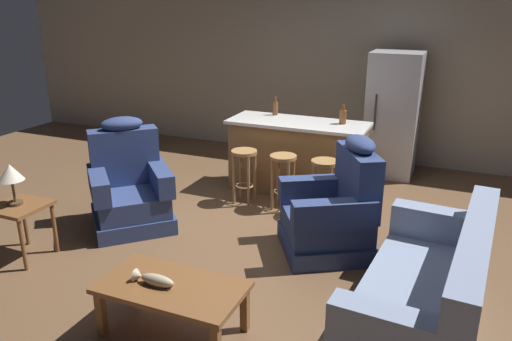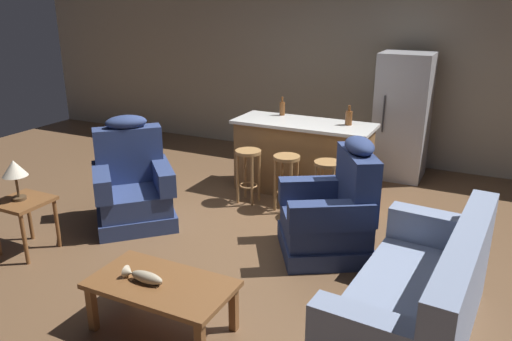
{
  "view_description": "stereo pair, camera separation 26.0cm",
  "coord_description": "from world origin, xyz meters",
  "px_view_note": "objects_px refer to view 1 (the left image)",
  "views": [
    {
      "loc": [
        1.96,
        -4.61,
        2.45
      ],
      "look_at": [
        0.03,
        -0.1,
        0.75
      ],
      "focal_mm": 35.0,
      "sensor_mm": 36.0,
      "label": 1
    },
    {
      "loc": [
        2.2,
        -4.5,
        2.45
      ],
      "look_at": [
        0.03,
        -0.1,
        0.75
      ],
      "focal_mm": 35.0,
      "sensor_mm": 36.0,
      "label": 2
    }
  ],
  "objects_px": {
    "kitchen_island": "(297,157)",
    "bottle_tall_green": "(343,116)",
    "couch": "(429,297)",
    "bar_stool_left": "(244,167)",
    "fish_figurine": "(154,280)",
    "end_table": "(21,214)",
    "coffee_table": "(172,291)",
    "table_lamp": "(11,174)",
    "bottle_short_amber": "(275,108)",
    "recliner_near_lamp": "(130,189)",
    "recliner_near_island": "(334,212)",
    "bar_stool_right": "(324,178)",
    "bar_stool_middle": "(283,172)",
    "refrigerator": "(393,115)"
  },
  "relations": [
    {
      "from": "bar_stool_right",
      "to": "bottle_short_amber",
      "type": "distance_m",
      "value": 1.42
    },
    {
      "from": "recliner_near_lamp",
      "to": "bar_stool_right",
      "type": "height_order",
      "value": "recliner_near_lamp"
    },
    {
      "from": "bar_stool_middle",
      "to": "refrigerator",
      "type": "bearing_deg",
      "value": 61.78
    },
    {
      "from": "coffee_table",
      "to": "table_lamp",
      "type": "bearing_deg",
      "value": 167.73
    },
    {
      "from": "couch",
      "to": "coffee_table",
      "type": "bearing_deg",
      "value": 26.47
    },
    {
      "from": "end_table",
      "to": "bar_stool_middle",
      "type": "xyz_separation_m",
      "value": [
        1.93,
        2.15,
        0.01
      ]
    },
    {
      "from": "bar_stool_left",
      "to": "refrigerator",
      "type": "xyz_separation_m",
      "value": [
        1.49,
        1.83,
        0.41
      ]
    },
    {
      "from": "recliner_near_island",
      "to": "refrigerator",
      "type": "xyz_separation_m",
      "value": [
        0.14,
        2.64,
        0.46
      ]
    },
    {
      "from": "table_lamp",
      "to": "couch",
      "type": "bearing_deg",
      "value": 4.24
    },
    {
      "from": "coffee_table",
      "to": "fish_figurine",
      "type": "distance_m",
      "value": 0.17
    },
    {
      "from": "fish_figurine",
      "to": "kitchen_island",
      "type": "relative_size",
      "value": 0.19
    },
    {
      "from": "fish_figurine",
      "to": "end_table",
      "type": "distance_m",
      "value": 1.94
    },
    {
      "from": "bottle_short_amber",
      "to": "end_table",
      "type": "bearing_deg",
      "value": -116.15
    },
    {
      "from": "recliner_near_island",
      "to": "refrigerator",
      "type": "distance_m",
      "value": 2.68
    },
    {
      "from": "end_table",
      "to": "table_lamp",
      "type": "relative_size",
      "value": 1.37
    },
    {
      "from": "fish_figurine",
      "to": "bar_stool_middle",
      "type": "bearing_deg",
      "value": 88.86
    },
    {
      "from": "couch",
      "to": "bar_stool_left",
      "type": "bearing_deg",
      "value": -33.98
    },
    {
      "from": "recliner_near_island",
      "to": "bar_stool_left",
      "type": "relative_size",
      "value": 1.76
    },
    {
      "from": "bar_stool_middle",
      "to": "bottle_tall_green",
      "type": "distance_m",
      "value": 1.07
    },
    {
      "from": "recliner_near_lamp",
      "to": "table_lamp",
      "type": "bearing_deg",
      "value": -70.73
    },
    {
      "from": "recliner_near_island",
      "to": "couch",
      "type": "bearing_deg",
      "value": 102.89
    },
    {
      "from": "coffee_table",
      "to": "bottle_tall_green",
      "type": "relative_size",
      "value": 4.46
    },
    {
      "from": "recliner_near_lamp",
      "to": "bottle_short_amber",
      "type": "bearing_deg",
      "value": 108.44
    },
    {
      "from": "bar_stool_left",
      "to": "bar_stool_right",
      "type": "xyz_separation_m",
      "value": [
        1.03,
        0.0,
        0.0
      ]
    },
    {
      "from": "bar_stool_middle",
      "to": "bottle_tall_green",
      "type": "xyz_separation_m",
      "value": [
        0.52,
        0.73,
        0.57
      ]
    },
    {
      "from": "recliner_near_island",
      "to": "kitchen_island",
      "type": "relative_size",
      "value": 0.67
    },
    {
      "from": "bar_stool_middle",
      "to": "table_lamp",
      "type": "bearing_deg",
      "value": -132.33
    },
    {
      "from": "coffee_table",
      "to": "refrigerator",
      "type": "bearing_deg",
      "value": 78.37
    },
    {
      "from": "bottle_short_amber",
      "to": "bottle_tall_green",
      "type": "bearing_deg",
      "value": -8.25
    },
    {
      "from": "refrigerator",
      "to": "couch",
      "type": "bearing_deg",
      "value": -76.73
    },
    {
      "from": "couch",
      "to": "bar_stool_middle",
      "type": "xyz_separation_m",
      "value": [
        -1.85,
        1.87,
        0.13
      ]
    },
    {
      "from": "recliner_near_lamp",
      "to": "refrigerator",
      "type": "relative_size",
      "value": 0.68
    },
    {
      "from": "couch",
      "to": "bottle_short_amber",
      "type": "relative_size",
      "value": 7.81
    },
    {
      "from": "end_table",
      "to": "couch",
      "type": "bearing_deg",
      "value": 4.17
    },
    {
      "from": "bar_stool_left",
      "to": "bottle_tall_green",
      "type": "relative_size",
      "value": 2.75
    },
    {
      "from": "recliner_near_island",
      "to": "bottle_tall_green",
      "type": "xyz_separation_m",
      "value": [
        -0.33,
        1.55,
        0.62
      ]
    },
    {
      "from": "bar_stool_left",
      "to": "refrigerator",
      "type": "bearing_deg",
      "value": 50.76
    },
    {
      "from": "bar_stool_left",
      "to": "bottle_short_amber",
      "type": "distance_m",
      "value": 1.05
    },
    {
      "from": "coffee_table",
      "to": "bar_stool_left",
      "type": "xyz_separation_m",
      "value": [
        -0.58,
        2.6,
        0.11
      ]
    },
    {
      "from": "recliner_near_island",
      "to": "bar_stool_right",
      "type": "height_order",
      "value": "recliner_near_island"
    },
    {
      "from": "end_table",
      "to": "bottle_short_amber",
      "type": "distance_m",
      "value": 3.42
    },
    {
      "from": "kitchen_island",
      "to": "bottle_tall_green",
      "type": "relative_size",
      "value": 7.29
    },
    {
      "from": "bar_stool_left",
      "to": "bar_stool_middle",
      "type": "xyz_separation_m",
      "value": [
        0.51,
        0.0,
        0.0
      ]
    },
    {
      "from": "bar_stool_middle",
      "to": "bottle_tall_green",
      "type": "bearing_deg",
      "value": 54.79
    },
    {
      "from": "bar_stool_right",
      "to": "bottle_short_amber",
      "type": "xyz_separation_m",
      "value": [
        -0.96,
        0.87,
        0.57
      ]
    },
    {
      "from": "recliner_near_lamp",
      "to": "recliner_near_island",
      "type": "height_order",
      "value": "same"
    },
    {
      "from": "recliner_near_lamp",
      "to": "end_table",
      "type": "relative_size",
      "value": 2.14
    },
    {
      "from": "coffee_table",
      "to": "bar_stool_middle",
      "type": "xyz_separation_m",
      "value": [
        -0.07,
        2.6,
        0.11
      ]
    },
    {
      "from": "couch",
      "to": "recliner_near_island",
      "type": "bearing_deg",
      "value": -42.08
    },
    {
      "from": "recliner_near_lamp",
      "to": "kitchen_island",
      "type": "distance_m",
      "value": 2.21
    }
  ]
}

